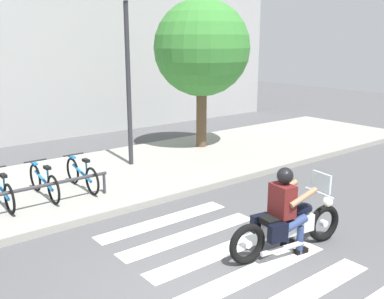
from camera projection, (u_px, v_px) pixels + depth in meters
ground_plane at (211, 292)px, 6.00m from camera, size 48.00×48.00×0.00m
sidewalk at (58, 187)px, 10.06m from camera, size 24.00×4.40×0.15m
crosswalk_stripe_1 at (299, 295)px, 5.92m from camera, size 2.80×0.40×0.01m
crosswalk_stripe_2 at (256, 271)px, 6.53m from camera, size 2.80×0.40×0.01m
crosswalk_stripe_3 at (220, 252)px, 7.14m from camera, size 2.80×0.40×0.01m
crosswalk_stripe_4 at (190, 235)px, 7.75m from camera, size 2.80×0.40×0.01m
crosswalk_stripe_5 at (164, 221)px, 8.35m from camera, size 2.80×0.40×0.01m
motorcycle at (289, 225)px, 7.05m from camera, size 2.25×0.78×1.24m
rider at (286, 204)px, 6.93m from camera, size 0.69×0.61×1.45m
bicycle_3 at (1, 190)px, 8.60m from camera, size 0.48×1.59×0.73m
bicycle_4 at (44, 182)px, 9.11m from camera, size 0.48×1.62×0.73m
bicycle_5 at (82, 174)px, 9.62m from camera, size 0.48×1.59×0.73m
street_lamp at (128, 65)px, 11.03m from camera, size 0.28×0.28×4.55m
tree_near_rack at (202, 49)px, 12.91m from camera, size 2.85×2.85×4.56m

